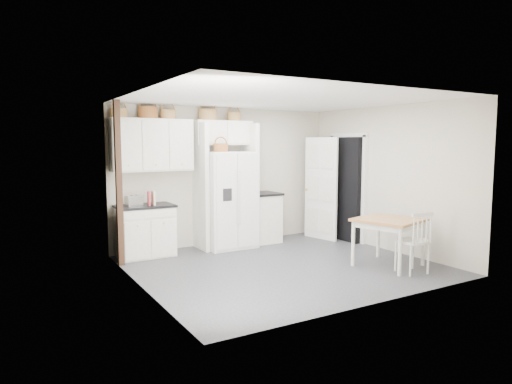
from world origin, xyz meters
TOP-DOWN VIEW (x-y plane):
  - floor at (0.00, 0.00)m, footprint 4.50×4.50m
  - ceiling at (0.00, 0.00)m, footprint 4.50×4.50m
  - wall_back at (0.00, 2.00)m, footprint 4.50×0.00m
  - wall_left at (-2.25, 0.00)m, footprint 0.00×4.00m
  - wall_right at (2.25, 0.00)m, footprint 0.00×4.00m
  - refrigerator at (-0.15, 1.62)m, footprint 0.92×0.74m
  - base_cab_left at (-1.69, 1.70)m, footprint 0.92×0.58m
  - base_cab_right at (0.65, 1.70)m, footprint 0.53×0.63m
  - dining_table at (1.43, -0.84)m, footprint 1.12×1.12m
  - windsor_chair at (1.44, -1.30)m, footprint 0.52×0.48m
  - counter_left at (-1.69, 1.70)m, footprint 0.96×0.62m
  - counter_right at (0.65, 1.70)m, footprint 0.57×0.68m
  - toaster at (-1.89, 1.65)m, footprint 0.29×0.20m
  - cookbook_red at (-1.64, 1.62)m, footprint 0.06×0.16m
  - cookbook_cream at (-1.57, 1.62)m, footprint 0.04×0.16m
  - basket_upper_a at (-2.05, 1.83)m, footprint 0.27×0.27m
  - basket_upper_b at (-1.56, 1.83)m, footprint 0.33×0.33m
  - basket_upper_c at (-1.20, 1.83)m, footprint 0.28×0.28m
  - basket_bridge_a at (-0.44, 1.83)m, footprint 0.35×0.35m
  - basket_bridge_b at (0.09, 1.83)m, footprint 0.27×0.27m
  - basket_fridge_a at (-0.34, 1.52)m, footprint 0.27×0.27m
  - upper_cabinet at (-1.50, 1.83)m, footprint 1.40×0.34m
  - bridge_cabinet at (-0.15, 1.83)m, footprint 1.12×0.34m
  - fridge_panel_left at (-0.66, 1.70)m, footprint 0.08×0.60m
  - fridge_panel_right at (0.36, 1.70)m, footprint 0.08×0.60m
  - trim_post at (-2.20, 1.35)m, footprint 0.09×0.09m
  - doorway_void at (2.16, 1.00)m, footprint 0.18×0.85m
  - door_slab at (1.80, 1.33)m, footprint 0.21×0.79m

SIDE VIEW (x-z plane):
  - floor at x=0.00m, z-range 0.00..0.00m
  - dining_table at x=1.43m, z-range 0.00..0.76m
  - base_cab_left at x=-1.69m, z-range 0.00..0.85m
  - base_cab_right at x=0.65m, z-range 0.00..0.93m
  - windsor_chair at x=1.44m, z-range 0.00..0.96m
  - counter_left at x=-1.69m, z-range 0.85..0.89m
  - refrigerator at x=-0.15m, z-range 0.00..1.78m
  - counter_right at x=0.65m, z-range 0.93..0.97m
  - toaster at x=-1.89m, z-range 0.89..1.07m
  - cookbook_red at x=-1.64m, z-range 0.89..1.12m
  - cookbook_cream at x=-1.57m, z-range 0.89..1.13m
  - doorway_void at x=2.16m, z-range 0.00..2.05m
  - door_slab at x=1.80m, z-range 0.00..2.05m
  - fridge_panel_left at x=-0.66m, z-range 0.00..2.30m
  - fridge_panel_right at x=0.36m, z-range 0.00..2.30m
  - wall_back at x=0.00m, z-range -0.95..3.55m
  - wall_left at x=-2.25m, z-range -0.70..3.30m
  - wall_right at x=2.25m, z-range -0.70..3.30m
  - trim_post at x=-2.20m, z-range 0.00..2.60m
  - basket_fridge_a at x=-0.34m, z-range 1.78..1.93m
  - upper_cabinet at x=-1.50m, z-range 1.45..2.35m
  - bridge_cabinet at x=-0.15m, z-range 1.90..2.35m
  - basket_upper_a at x=-2.05m, z-range 2.35..2.50m
  - basket_bridge_b at x=0.09m, z-range 2.35..2.51m
  - basket_upper_c at x=-1.20m, z-range 2.35..2.51m
  - basket_bridge_a at x=-0.44m, z-range 2.35..2.55m
  - basket_upper_b at x=-1.56m, z-range 2.35..2.55m
  - ceiling at x=0.00m, z-range 2.60..2.60m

